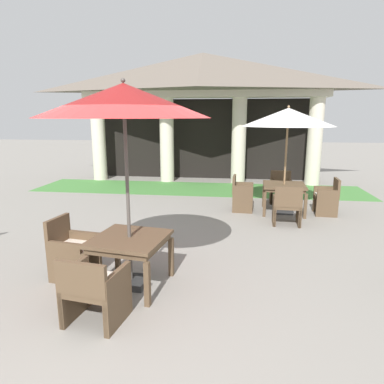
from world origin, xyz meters
TOP-DOWN VIEW (x-y plane):
  - ground_plane at (0.00, 0.00)m, footprint 60.00×60.00m
  - background_pavilion at (-0.00, 9.02)m, footprint 9.02×2.70m
  - lawn_strip at (0.00, 7.65)m, footprint 10.82×2.23m
  - patio_table_near_foreground at (-0.19, 0.83)m, footprint 1.11×1.11m
  - patio_umbrella_near_foreground at (-0.19, 0.83)m, footprint 2.26×2.26m
  - patio_chair_near_foreground_west at (-1.12, 0.98)m, footprint 0.65×0.63m
  - patio_chair_near_foreground_south at (-0.33, -0.10)m, footprint 0.71×0.68m
  - patio_table_mid_left at (2.45, 5.06)m, footprint 1.06×1.06m
  - patio_umbrella_mid_left at (2.45, 5.06)m, footprint 2.21×2.21m
  - patio_chair_mid_left_north at (2.50, 6.10)m, footprint 0.61×0.61m
  - patio_chair_mid_left_east at (3.48, 5.01)m, footprint 0.54×0.57m
  - patio_chair_mid_left_west at (1.41, 5.11)m, footprint 0.54×0.59m
  - patio_chair_mid_left_south at (2.39, 4.02)m, footprint 0.63×0.54m
  - terracotta_urn at (1.53, 6.12)m, footprint 0.34×0.34m

SIDE VIEW (x-z plane):
  - ground_plane at x=0.00m, z-range 0.00..0.00m
  - lawn_strip at x=0.00m, z-range 0.00..0.01m
  - terracotta_urn at x=1.53m, z-range -0.04..0.34m
  - patio_chair_mid_left_north at x=2.50m, z-range -0.03..0.84m
  - patio_chair_near_foreground_south at x=-0.33m, z-range -0.01..0.84m
  - patio_chair_near_foreground_west at x=-1.12m, z-range -0.04..0.87m
  - patio_chair_mid_left_east at x=3.48m, z-range -0.03..0.87m
  - patio_chair_mid_left_south at x=2.39m, z-range -0.03..0.87m
  - patio_chair_mid_left_west at x=1.41m, z-range -0.02..0.87m
  - patio_table_mid_left at x=2.45m, z-range 0.27..0.99m
  - patio_table_near_foreground at x=-0.19m, z-range 0.27..1.00m
  - patio_umbrella_mid_left at x=2.45m, z-range 1.01..3.64m
  - patio_umbrella_near_foreground at x=-0.19m, z-range 1.12..3.97m
  - background_pavilion at x=0.00m, z-range 1.16..5.66m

